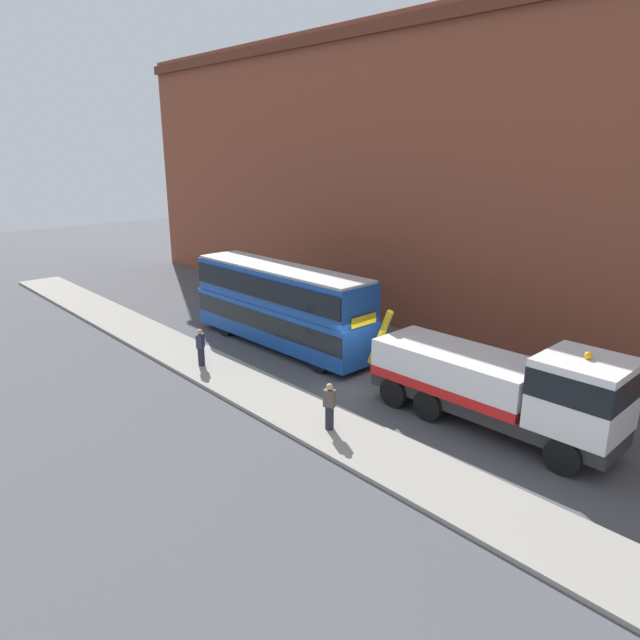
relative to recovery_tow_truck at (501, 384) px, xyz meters
The scene contains 7 objects.
ground_plane 6.10m from the recovery_tow_truck, behind, with size 120.00×120.00×0.00m, color #4C4C51.
near_kerb 7.48m from the recovery_tow_truck, 143.26° to the right, with size 60.00×2.80×0.15m, color gray.
building_facade 11.23m from the recovery_tow_truck, 128.92° to the left, with size 60.00×1.50×16.00m.
recovery_tow_truck is the anchor object (origin of this frame).
double_decker_bus 12.20m from the recovery_tow_truck, behind, with size 11.10×2.82×4.06m.
pedestrian_onlooker 13.07m from the recovery_tow_truck, 159.29° to the right, with size 0.45×0.48×1.71m.
pedestrian_bystander 5.99m from the recovery_tow_truck, 130.61° to the right, with size 0.47×0.40×1.71m.
Camera 1 is at (15.14, -16.76, 9.60)m, focal length 32.15 mm.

